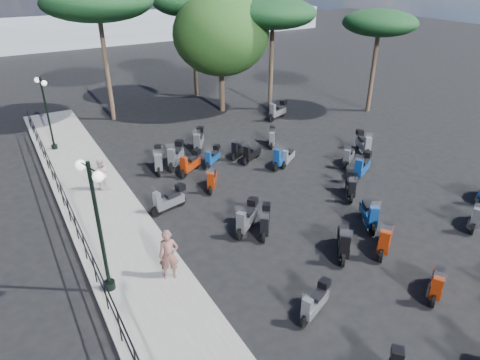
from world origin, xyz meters
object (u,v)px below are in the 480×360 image
scooter_15 (288,157)px  scooter_30 (239,149)px  scooter_27 (348,157)px  pine_1 (273,13)px  pine_0 (192,3)px  scooter_8 (265,222)px  woman (169,255)px  scooter_20 (369,215)px  scooter_3 (169,200)px  scooter_28 (363,144)px  scooter_13 (437,284)px  scooter_23 (272,138)px  scooter_16 (251,154)px  scooter_26 (362,167)px  scooter_19 (477,217)px  scooter_17 (199,141)px  scooter_11 (190,164)px  scooter_4 (176,156)px  broadleaf_tree (221,34)px  scooter_2 (247,219)px  scooter_22 (282,158)px  scooter_14 (385,239)px  lamp_post_1 (98,221)px  lamp_post_2 (46,109)px  scooter_7 (343,243)px  scooter_5 (159,161)px  scooter_9 (212,180)px  scooter_10 (213,157)px  scooter_21 (350,187)px  pine_3 (380,23)px  scooter_1 (315,303)px  scooter_29 (278,111)px  pine_2 (97,2)px

scooter_15 → scooter_30: 2.61m
scooter_27 → pine_1: bearing=-43.2°
pine_0 → scooter_8: bearing=-107.3°
woman → scooter_20: (7.84, -0.90, -0.51)m
scooter_3 → scooter_28: scooter_28 is taller
scooter_13 → scooter_23: scooter_13 is taller
scooter_16 → scooter_26: (3.59, -4.15, 0.11)m
scooter_19 → scooter_15: bearing=-6.9°
scooter_17 → scooter_27: (5.72, -5.46, -0.12)m
scooter_11 → pine_1: size_ratio=0.20×
scooter_26 → scooter_4: bearing=23.8°
scooter_17 → scooter_28: bearing=-178.8°
scooter_30 → broadleaf_tree: bearing=-49.3°
scooter_11 → scooter_30: bearing=-115.5°
scooter_27 → pine_0: pine_0 is taller
scooter_2 → scooter_22: scooter_22 is taller
scooter_14 → scooter_27: 7.24m
lamp_post_1 → scooter_28: bearing=0.9°
lamp_post_2 → scooter_19: bearing=-65.6°
scooter_26 → scooter_30: scooter_26 is taller
scooter_7 → scooter_14: (1.41, -0.60, 0.00)m
scooter_5 → scooter_22: 6.08m
scooter_30 → scooter_27: bearing=-157.6°
scooter_14 → scooter_26: 5.86m
scooter_26 → pine_1: 12.44m
scooter_9 → scooter_3: bearing=53.2°
lamp_post_1 → scooter_14: 9.64m
scooter_8 → scooter_10: 6.46m
scooter_3 → scooter_4: (1.92, 3.87, 0.05)m
scooter_4 → broadleaf_tree: (6.18, 6.63, 4.50)m
scooter_17 → broadleaf_tree: 8.27m
scooter_7 → pine_0: 21.83m
scooter_5 → scooter_19: bearing=149.3°
scooter_16 → scooter_19: size_ratio=0.92×
scooter_21 → pine_3: 13.58m
woman → scooter_20: size_ratio=1.07×
scooter_2 → scooter_10: scooter_2 is taller
scooter_16 → scooter_20: bearing=158.5°
scooter_2 → scooter_19: scooter_2 is taller
scooter_2 → scooter_27: 7.87m
scooter_10 → scooter_28: 8.12m
scooter_1 → scooter_26: (7.60, 5.85, 0.09)m
woman → scooter_5: bearing=92.2°
lamp_post_2 → scooter_28: size_ratio=2.37×
scooter_11 → scooter_9: bearing=151.7°
scooter_13 → scooter_29: (5.19, 16.00, 0.09)m
scooter_27 → scooter_7: bearing=102.1°
pine_2 → scooter_22: bearing=-65.0°
lamp_post_2 → scooter_15: (9.87, -7.76, -1.96)m
scooter_15 → scooter_21: size_ratio=0.97×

